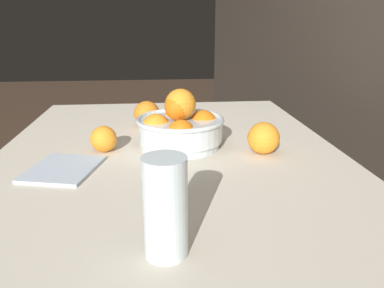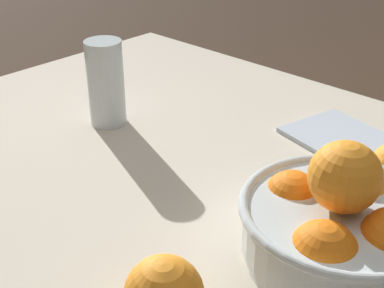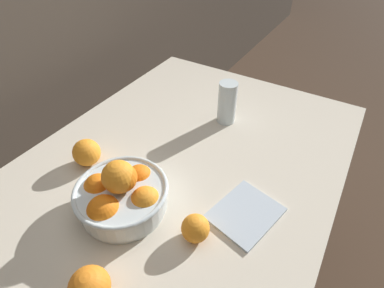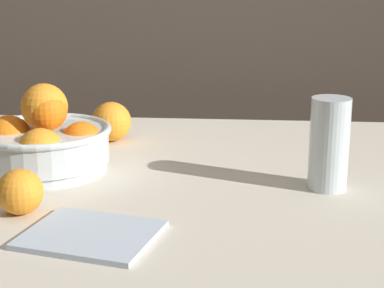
# 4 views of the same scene
# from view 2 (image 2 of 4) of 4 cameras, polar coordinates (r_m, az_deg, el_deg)

# --- Properties ---
(dining_table) EXTENTS (1.40, 0.90, 0.71)m
(dining_table) POSITION_cam_2_polar(r_m,az_deg,el_deg) (0.79, 6.60, -10.49)
(dining_table) COLOR beige
(dining_table) RESTS_ON ground_plane
(fruit_bowl) EXTENTS (0.24, 0.24, 0.16)m
(fruit_bowl) POSITION_cam_2_polar(r_m,az_deg,el_deg) (0.64, 15.62, -8.05)
(fruit_bowl) COLOR silver
(fruit_bowl) RESTS_ON dining_table
(juice_glass) EXTENTS (0.06, 0.06, 0.15)m
(juice_glass) POSITION_cam_2_polar(r_m,az_deg,el_deg) (0.95, -9.14, 6.08)
(juice_glass) COLOR #F4A314
(juice_glass) RESTS_ON dining_table
(napkin) EXTENTS (0.20, 0.18, 0.01)m
(napkin) POSITION_cam_2_polar(r_m,az_deg,el_deg) (0.94, 15.71, 0.58)
(napkin) COLOR silver
(napkin) RESTS_ON dining_table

